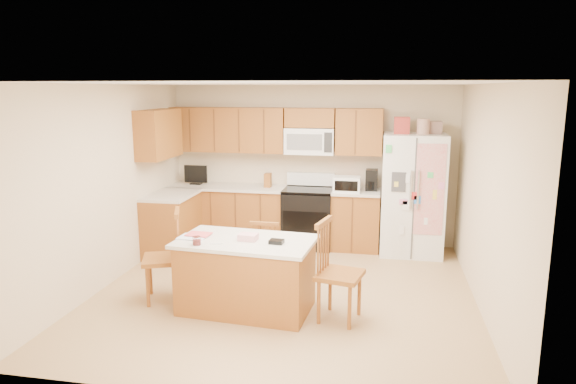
% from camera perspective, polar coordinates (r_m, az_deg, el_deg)
% --- Properties ---
extents(ground, '(4.50, 4.50, 0.00)m').
position_cam_1_polar(ground, '(6.39, -0.35, -11.08)').
color(ground, tan).
rests_on(ground, ground).
extents(room_shell, '(4.60, 4.60, 2.52)m').
position_cam_1_polar(room_shell, '(5.99, -0.37, 1.76)').
color(room_shell, beige).
rests_on(room_shell, ground).
extents(cabinetry, '(3.36, 1.56, 2.15)m').
position_cam_1_polar(cabinetry, '(8.02, -4.81, 0.39)').
color(cabinetry, brown).
rests_on(cabinetry, ground).
extents(stove, '(0.76, 0.65, 1.13)m').
position_cam_1_polar(stove, '(8.06, 2.27, -2.74)').
color(stove, black).
rests_on(stove, ground).
extents(refrigerator, '(0.90, 0.79, 2.04)m').
position_cam_1_polar(refrigerator, '(7.83, 13.68, -0.12)').
color(refrigerator, white).
rests_on(refrigerator, ground).
extents(island, '(1.56, 0.99, 0.91)m').
position_cam_1_polar(island, '(5.81, -4.68, -9.10)').
color(island, brown).
rests_on(island, ground).
extents(windsor_chair_left, '(0.58, 0.59, 1.08)m').
position_cam_1_polar(windsor_chair_left, '(6.19, -13.51, -7.14)').
color(windsor_chair_left, brown).
rests_on(windsor_chair_left, ground).
extents(windsor_chair_back, '(0.38, 0.36, 0.87)m').
position_cam_1_polar(windsor_chair_back, '(6.42, -2.36, -7.04)').
color(windsor_chair_back, brown).
rests_on(windsor_chair_back, ground).
extents(windsor_chair_right, '(0.54, 0.55, 1.09)m').
position_cam_1_polar(windsor_chair_right, '(5.54, 5.50, -9.01)').
color(windsor_chair_right, brown).
rests_on(windsor_chair_right, ground).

